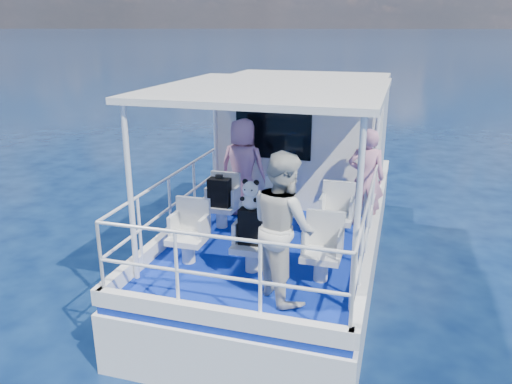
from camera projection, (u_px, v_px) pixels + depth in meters
ground at (273, 291)px, 7.82m from camera, size 2000.00×2000.00×0.00m
hull at (287, 263)px, 8.73m from camera, size 3.00×7.00×1.60m
deck at (288, 218)px, 8.46m from camera, size 2.90×6.90×0.10m
cabin at (305, 136)px, 9.28m from camera, size 2.85×2.00×2.20m
canopy at (271, 89)px, 6.65m from camera, size 3.00×3.20×0.08m
canopy_posts at (270, 172)px, 6.96m from camera, size 2.77×2.97×2.20m
railings at (263, 221)px, 6.85m from camera, size 2.84×3.59×1.00m
seat_port_fwd at (222, 216)px, 7.90m from camera, size 0.48×0.46×0.38m
seat_center_fwd at (277, 222)px, 7.66m from camera, size 0.48×0.46×0.38m
seat_stbd_fwd at (335, 228)px, 7.41m from camera, size 0.48×0.46×0.38m
seat_port_aft at (188, 249)px, 6.71m from camera, size 0.48×0.46×0.38m
seat_center_aft at (252, 257)px, 6.47m from camera, size 0.48×0.46×0.38m
seat_stbd_aft at (321, 266)px, 6.23m from camera, size 0.48×0.46×0.38m
passenger_port_fwd at (243, 167)px, 8.26m from camera, size 0.63×0.47×1.63m
passenger_stbd_fwd at (366, 178)px, 7.80m from camera, size 0.62×0.45×1.57m
passenger_stbd_aft at (283, 226)px, 5.68m from camera, size 1.06×1.08×1.75m
backpack_port at (219, 192)px, 7.70m from camera, size 0.34×0.19×0.44m
backpack_center at (251, 227)px, 6.35m from camera, size 0.31×0.18×0.47m
compact_camera at (219, 176)px, 7.63m from camera, size 0.10×0.06×0.06m
panda at (251, 194)px, 6.24m from camera, size 0.25×0.21×0.38m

